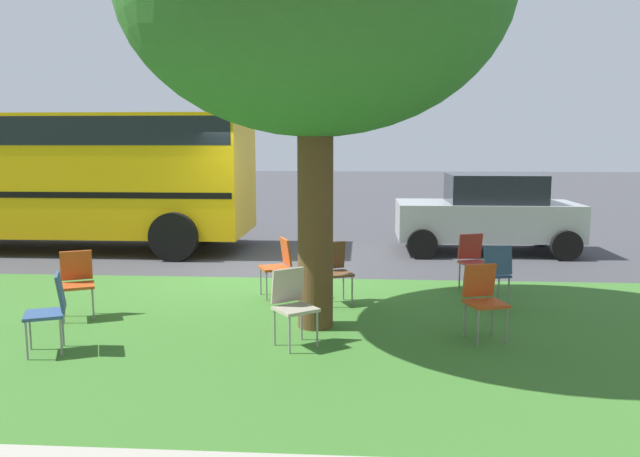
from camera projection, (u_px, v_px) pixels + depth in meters
ground at (259, 275)px, 10.81m from camera, size 80.00×80.00×0.00m
grass_verge at (216, 330)px, 7.65m from camera, size 48.00×6.00×0.01m
chair_0 at (483, 296)px, 7.26m from camera, size 0.52×0.52×0.88m
chair_1 at (473, 257)px, 9.67m from camera, size 0.53×0.54×0.88m
chair_2 at (292, 301)px, 7.02m from camera, size 0.58×0.58×0.88m
chair_3 at (334, 267)px, 8.90m from camera, size 0.54×0.55×0.88m
chair_4 at (494, 270)px, 8.72m from camera, size 0.49×0.49×0.88m
chair_5 at (279, 262)px, 9.27m from camera, size 0.55×0.54×0.88m
chair_6 at (51, 307)px, 6.77m from camera, size 0.55×0.54×0.88m
chair_7 at (77, 279)px, 8.16m from camera, size 0.55×0.56×0.88m
parked_car at (488, 213)px, 12.99m from camera, size 3.70×1.92×1.65m
school_bus at (9, 168)px, 13.41m from camera, size 10.40×2.80×2.88m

